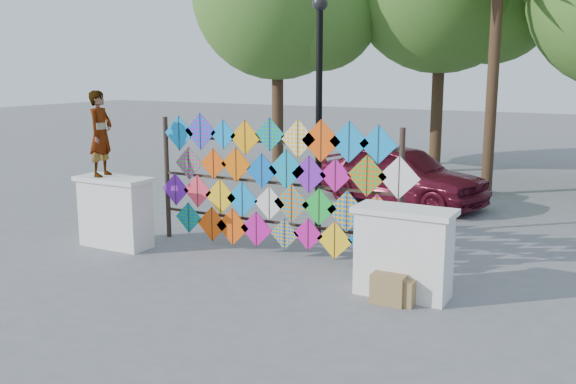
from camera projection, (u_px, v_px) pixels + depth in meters
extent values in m
plane|color=slate|center=(249.00, 264.00, 10.60)|extent=(80.00, 80.00, 0.00)
cube|color=white|center=(115.00, 214.00, 11.57)|extent=(1.30, 0.55, 1.20)
cube|color=white|center=(114.00, 179.00, 11.45)|extent=(1.40, 0.65, 0.08)
cube|color=white|center=(403.00, 255.00, 9.05)|extent=(1.30, 0.55, 1.20)
cube|color=white|center=(405.00, 211.00, 8.92)|extent=(1.40, 0.65, 0.08)
cylinder|color=#2D2019|center=(167.00, 178.00, 12.14)|extent=(0.09, 0.09, 2.30)
cylinder|color=#2D2019|center=(400.00, 201.00, 9.99)|extent=(0.09, 0.09, 2.30)
cube|color=#2D2019|center=(273.00, 222.00, 11.18)|extent=(4.60, 0.04, 0.04)
cube|color=#2D2019|center=(272.00, 183.00, 11.05)|extent=(4.60, 0.04, 0.04)
cube|color=#2D2019|center=(272.00, 142.00, 10.91)|extent=(4.60, 0.04, 0.04)
cube|color=#0986DB|center=(179.00, 133.00, 11.75)|extent=(0.64, 0.01, 0.64)
cube|color=#2D2019|center=(179.00, 133.00, 11.74)|extent=(0.01, 0.01, 0.63)
cube|color=purple|center=(200.00, 131.00, 11.52)|extent=(0.67, 0.01, 0.67)
cube|color=#2D2019|center=(200.00, 131.00, 11.51)|extent=(0.01, 0.01, 0.66)
cube|color=#0986DB|center=(223.00, 134.00, 11.29)|extent=(0.53, 0.01, 0.53)
cube|color=#2D2019|center=(223.00, 135.00, 11.28)|extent=(0.01, 0.01, 0.53)
cube|color=orange|center=(245.00, 137.00, 11.09)|extent=(0.62, 0.01, 0.62)
cube|color=#2D2019|center=(245.00, 138.00, 11.08)|extent=(0.01, 0.01, 0.60)
cube|color=green|center=(270.00, 134.00, 10.84)|extent=(0.58, 0.01, 0.58)
cube|color=#2D2019|center=(269.00, 135.00, 10.83)|extent=(0.01, 0.01, 0.57)
cube|color=silver|center=(298.00, 139.00, 10.60)|extent=(0.65, 0.01, 0.65)
cube|color=#2D2019|center=(298.00, 139.00, 10.59)|extent=(0.01, 0.01, 0.64)
cube|color=#F14E0A|center=(321.00, 141.00, 10.40)|extent=(0.71, 0.01, 0.71)
cube|color=#2D2019|center=(321.00, 141.00, 10.39)|extent=(0.01, 0.01, 0.69)
cube|color=#0986DB|center=(349.00, 142.00, 10.17)|extent=(0.68, 0.01, 0.68)
cube|color=#2D2019|center=(349.00, 142.00, 10.16)|extent=(0.01, 0.01, 0.67)
cube|color=#0986DB|center=(378.00, 145.00, 9.94)|extent=(0.63, 0.01, 0.63)
cube|color=#2D2019|center=(378.00, 145.00, 9.93)|extent=(0.01, 0.01, 0.62)
cube|color=green|center=(189.00, 163.00, 11.71)|extent=(0.61, 0.01, 0.61)
cube|color=#2D2019|center=(189.00, 163.00, 11.70)|extent=(0.01, 0.01, 0.60)
cube|color=#F14E0A|center=(213.00, 164.00, 11.45)|extent=(0.56, 0.01, 0.56)
cube|color=#2D2019|center=(213.00, 164.00, 11.44)|extent=(0.01, 0.01, 0.55)
cube|color=#ED6107|center=(236.00, 165.00, 11.22)|extent=(0.62, 0.01, 0.62)
cube|color=#2D2019|center=(236.00, 165.00, 11.21)|extent=(0.01, 0.01, 0.61)
cube|color=blue|center=(262.00, 171.00, 10.99)|extent=(0.61, 0.01, 0.61)
cube|color=#2D2019|center=(261.00, 171.00, 10.98)|extent=(0.01, 0.01, 0.60)
cube|color=#0B8DB6|center=(286.00, 169.00, 10.75)|extent=(0.69, 0.01, 0.69)
cube|color=#2D2019|center=(286.00, 170.00, 10.74)|extent=(0.01, 0.01, 0.68)
cube|color=purple|center=(309.00, 174.00, 10.57)|extent=(0.63, 0.01, 0.63)
cube|color=#2D2019|center=(309.00, 174.00, 10.56)|extent=(0.01, 0.01, 0.62)
cube|color=#C0128A|center=(335.00, 176.00, 10.34)|extent=(0.56, 0.01, 0.56)
cube|color=#2D2019|center=(335.00, 176.00, 10.33)|extent=(0.01, 0.01, 0.55)
cube|color=green|center=(367.00, 176.00, 10.08)|extent=(0.67, 0.01, 0.67)
cube|color=#2D2019|center=(367.00, 176.00, 10.07)|extent=(0.01, 0.01, 0.66)
cube|color=silver|center=(399.00, 178.00, 9.83)|extent=(0.68, 0.01, 0.68)
cube|color=#2D2019|center=(399.00, 178.00, 9.82)|extent=(0.01, 0.01, 0.67)
cube|color=purple|center=(176.00, 189.00, 11.91)|extent=(0.61, 0.01, 0.61)
cube|color=#2D2019|center=(175.00, 189.00, 11.90)|extent=(0.01, 0.01, 0.60)
cube|color=#FF3750|center=(198.00, 191.00, 11.67)|extent=(0.62, 0.01, 0.62)
cube|color=#2D2019|center=(197.00, 191.00, 11.66)|extent=(0.01, 0.01, 0.61)
cube|color=yellow|center=(220.00, 197.00, 11.45)|extent=(0.66, 0.01, 0.66)
cube|color=#2D2019|center=(220.00, 197.00, 11.44)|extent=(0.01, 0.01, 0.64)
cube|color=#0986DB|center=(242.00, 199.00, 11.23)|extent=(0.64, 0.01, 0.64)
cube|color=#2D2019|center=(242.00, 199.00, 11.22)|extent=(0.01, 0.01, 0.63)
cube|color=silver|center=(269.00, 203.00, 10.98)|extent=(0.60, 0.01, 0.60)
cube|color=#2D2019|center=(269.00, 203.00, 10.97)|extent=(0.01, 0.01, 0.59)
cube|color=#0B8DB6|center=(292.00, 203.00, 10.77)|extent=(0.67, 0.01, 0.67)
cube|color=#2D2019|center=(291.00, 203.00, 10.76)|extent=(0.01, 0.01, 0.66)
cube|color=green|center=(319.00, 207.00, 10.53)|extent=(0.64, 0.01, 0.64)
cube|color=#2D2019|center=(319.00, 207.00, 10.52)|extent=(0.01, 0.01, 0.63)
cube|color=orange|center=(347.00, 211.00, 10.31)|extent=(0.69, 0.01, 0.69)
cube|color=#2D2019|center=(346.00, 212.00, 10.30)|extent=(0.01, 0.01, 0.68)
cube|color=orange|center=(377.00, 214.00, 10.07)|extent=(0.66, 0.01, 0.66)
cube|color=#2D2019|center=(376.00, 215.00, 10.06)|extent=(0.01, 0.01, 0.65)
cube|color=green|center=(189.00, 218.00, 11.82)|extent=(0.58, 0.01, 0.58)
cube|color=#2D2019|center=(188.00, 218.00, 11.81)|extent=(0.01, 0.01, 0.57)
cube|color=#F14E0A|center=(212.00, 224.00, 11.59)|extent=(0.64, 0.01, 0.64)
cube|color=#2D2019|center=(212.00, 224.00, 11.58)|extent=(0.01, 0.01, 0.63)
cube|color=#F14E0A|center=(233.00, 227.00, 11.39)|extent=(0.68, 0.01, 0.68)
cube|color=#2D2019|center=(232.00, 227.00, 11.38)|extent=(0.01, 0.01, 0.67)
cube|color=#C0128A|center=(256.00, 229.00, 11.15)|extent=(0.64, 0.01, 0.64)
cube|color=#2D2019|center=(256.00, 229.00, 11.14)|extent=(0.01, 0.01, 0.62)
cube|color=orange|center=(285.00, 234.00, 10.89)|extent=(0.56, 0.01, 0.56)
cube|color=#2D2019|center=(284.00, 234.00, 10.88)|extent=(0.01, 0.01, 0.55)
cube|color=#C0128A|center=(308.00, 234.00, 10.67)|extent=(0.55, 0.01, 0.55)
cube|color=#2D2019|center=(308.00, 235.00, 10.66)|extent=(0.01, 0.01, 0.54)
cube|color=yellow|center=(335.00, 240.00, 10.46)|extent=(0.64, 0.01, 0.64)
cube|color=#2D2019|center=(334.00, 241.00, 10.45)|extent=(0.01, 0.01, 0.63)
cube|color=blue|center=(363.00, 241.00, 10.21)|extent=(0.54, 0.01, 0.54)
cube|color=#2D2019|center=(363.00, 241.00, 10.20)|extent=(0.01, 0.01, 0.54)
cube|color=purple|center=(394.00, 246.00, 9.97)|extent=(0.71, 0.01, 0.71)
cube|color=#2D2019|center=(394.00, 247.00, 9.96)|extent=(0.01, 0.01, 0.70)
cylinder|color=#432B1C|center=(278.00, 109.00, 20.10)|extent=(0.36, 0.36, 3.85)
sphere|color=#35651F|center=(320.00, 10.00, 19.18)|extent=(3.64, 3.64, 3.64)
cylinder|color=#432B1C|center=(437.00, 105.00, 19.70)|extent=(0.36, 0.36, 4.12)
cylinder|color=#432B1C|center=(492.00, 86.00, 15.95)|extent=(0.28, 0.28, 5.50)
imported|color=#99999E|center=(101.00, 134.00, 11.41)|extent=(0.47, 0.62, 1.53)
imported|color=#560E1F|center=(401.00, 174.00, 15.18)|extent=(4.51, 2.71, 1.44)
cylinder|color=black|center=(319.00, 128.00, 11.78)|extent=(0.12, 0.12, 4.20)
sphere|color=black|center=(320.00, 3.00, 11.35)|extent=(0.28, 0.28, 0.28)
cube|color=olive|center=(390.00, 287.00, 8.88)|extent=(0.47, 0.42, 0.42)
cube|color=olive|center=(401.00, 290.00, 8.85)|extent=(0.43, 0.39, 0.36)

